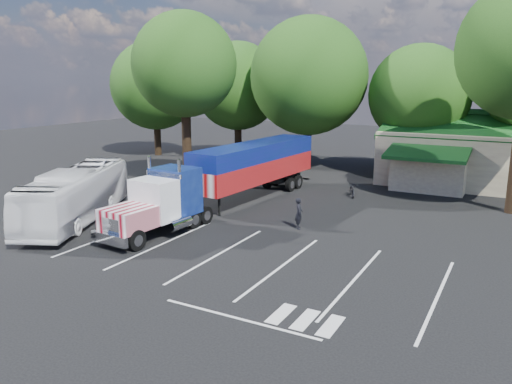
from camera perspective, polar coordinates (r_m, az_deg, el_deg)
The scene contains 10 objects.
ground at distance 28.13m, azimuth 2.37°, elevation -3.43°, with size 120.00×120.00×0.00m, color black.
tree_row_a at distance 52.99m, azimuth -11.44°, elevation 11.86°, with size 9.00×9.00×11.68m.
tree_row_b at distance 48.86m, azimuth -2.11°, elevation 11.99°, with size 8.40×8.40×11.35m.
tree_row_c at distance 43.83m, azimuth 6.06°, elevation 13.01°, with size 10.00×10.00×13.05m.
tree_row_d at distance 42.51m, azimuth 18.17°, elevation 10.50°, with size 8.00×8.00×10.60m.
tree_near_left at distance 37.63m, azimuth -8.19°, elevation 14.16°, with size 7.60×7.60×12.65m.
semi_truck at distance 31.15m, azimuth -2.50°, elevation 2.34°, with size 3.86×18.72×3.90m.
woman at distance 26.77m, azimuth 4.93°, elevation -2.43°, with size 0.62×0.41×1.70m, color black.
bicycle at distance 34.60m, azimuth 10.94°, elevation 0.24°, with size 0.61×1.76×0.92m, color black.
tour_bus at distance 29.85m, azimuth -19.82°, elevation -0.30°, with size 2.50×10.67×2.97m, color silver.
Camera 1 is at (11.87, -24.25, 7.91)m, focal length 35.00 mm.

